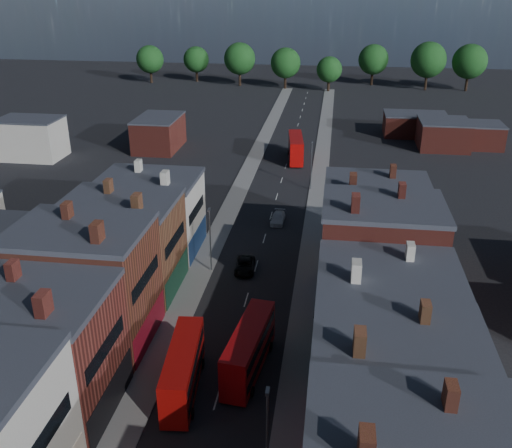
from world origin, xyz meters
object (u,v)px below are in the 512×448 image
(car_3, at_px, (278,218))
(bus_1, at_px, (249,349))
(car_2, at_px, (245,265))
(bus_0, at_px, (183,369))
(bus_2, at_px, (296,148))
(ped_3, at_px, (315,317))

(car_3, bearing_deg, bus_1, -86.87)
(car_2, relative_size, car_3, 1.08)
(bus_0, height_order, bus_1, bus_1)
(car_2, bearing_deg, bus_0, -98.93)
(bus_0, xyz_separation_m, car_3, (4.22, 37.27, -1.67))
(bus_1, distance_m, bus_2, 63.83)
(bus_0, height_order, car_2, bus_0)
(bus_2, relative_size, ped_3, 6.10)
(bus_0, xyz_separation_m, car_2, (1.77, 22.23, -1.65))
(car_2, height_order, ped_3, ped_3)
(bus_2, bearing_deg, bus_0, -100.33)
(bus_1, distance_m, car_3, 33.77)
(bus_0, bearing_deg, bus_1, 29.62)
(car_2, xyz_separation_m, ped_3, (8.90, -10.61, 0.35))
(ped_3, bearing_deg, bus_2, -1.38)
(bus_2, distance_m, ped_3, 56.13)
(bus_1, xyz_separation_m, bus_2, (-0.62, 63.83, 0.15))
(car_2, bearing_deg, bus_2, 82.20)
(car_2, bearing_deg, car_3, 76.36)
(bus_0, relative_size, ped_3, 5.60)
(bus_1, distance_m, car_2, 19.04)
(ped_3, bearing_deg, car_3, 6.38)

